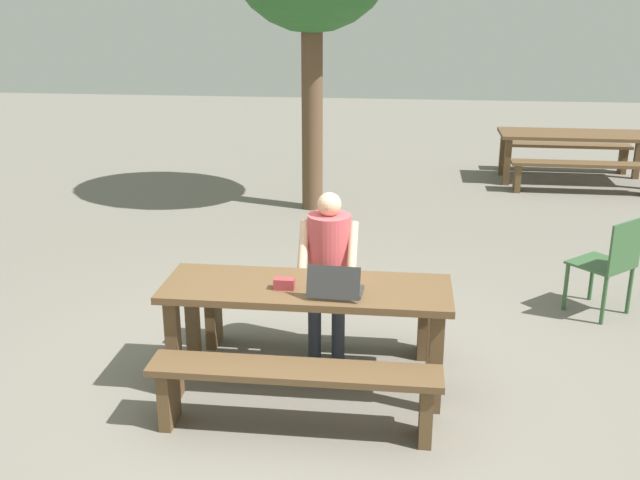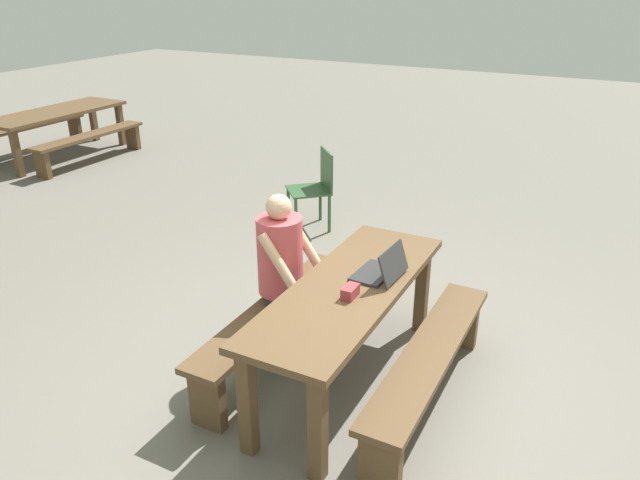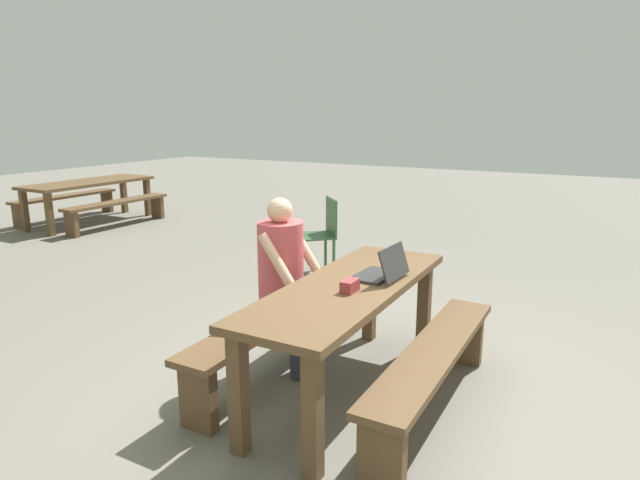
# 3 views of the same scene
# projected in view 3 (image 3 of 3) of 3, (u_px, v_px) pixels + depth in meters

# --- Properties ---
(ground_plane) EXTENTS (30.00, 30.00, 0.00)m
(ground_plane) POSITION_uv_depth(u_px,v_px,m) (347.00, 392.00, 3.69)
(ground_plane) COLOR slate
(picnic_table_front) EXTENTS (1.99, 0.67, 0.78)m
(picnic_table_front) POSITION_uv_depth(u_px,v_px,m) (349.00, 302.00, 3.54)
(picnic_table_front) COLOR brown
(picnic_table_front) RESTS_ON ground
(bench_near) EXTENTS (1.86, 0.30, 0.46)m
(bench_near) POSITION_uv_depth(u_px,v_px,m) (434.00, 364.00, 3.34)
(bench_near) COLOR brown
(bench_near) RESTS_ON ground
(bench_far) EXTENTS (1.86, 0.30, 0.46)m
(bench_far) POSITION_uv_depth(u_px,v_px,m) (275.00, 328.00, 3.89)
(bench_far) COLOR brown
(bench_far) RESTS_ON ground
(laptop) EXTENTS (0.37, 0.31, 0.23)m
(laptop) POSITION_uv_depth(u_px,v_px,m) (382.00, 270.00, 3.61)
(laptop) COLOR #2D2D2D
(laptop) RESTS_ON picnic_table_front
(small_pouch) EXTENTS (0.14, 0.08, 0.08)m
(small_pouch) POSITION_uv_depth(u_px,v_px,m) (350.00, 286.00, 3.35)
(small_pouch) COLOR #993338
(small_pouch) RESTS_ON picnic_table_front
(person_seated) EXTENTS (0.44, 0.42, 1.28)m
(person_seated) POSITION_uv_depth(u_px,v_px,m) (285.00, 271.00, 3.86)
(person_seated) COLOR #333847
(person_seated) RESTS_ON ground
(plastic_chair) EXTENTS (0.62, 0.62, 0.89)m
(plastic_chair) POSITION_uv_depth(u_px,v_px,m) (321.00, 233.00, 6.36)
(plastic_chair) COLOR #335933
(plastic_chair) RESTS_ON ground
(picnic_table_mid) EXTENTS (2.19, 0.85, 0.73)m
(picnic_table_mid) POSITION_uv_depth(u_px,v_px,m) (89.00, 187.00, 9.20)
(picnic_table_mid) COLOR brown
(picnic_table_mid) RESTS_ON ground
(bench_mid_south) EXTENTS (1.96, 0.32, 0.44)m
(bench_mid_south) POSITION_uv_depth(u_px,v_px,m) (117.00, 207.00, 8.95)
(bench_mid_south) COLOR brown
(bench_mid_south) RESTS_ON ground
(bench_mid_north) EXTENTS (1.96, 0.32, 0.44)m
(bench_mid_north) POSITION_uv_depth(u_px,v_px,m) (65.00, 201.00, 9.59)
(bench_mid_north) COLOR brown
(bench_mid_north) RESTS_ON ground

